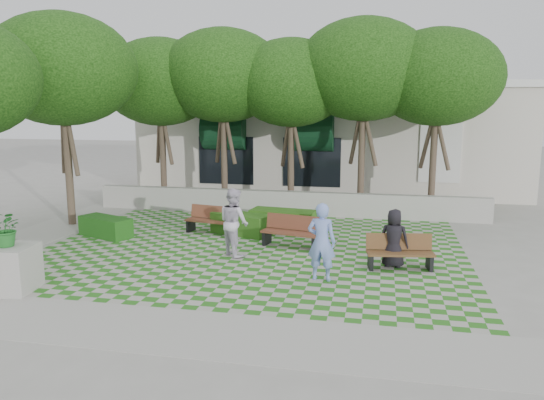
% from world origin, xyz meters
% --- Properties ---
extents(ground, '(90.00, 90.00, 0.00)m').
position_xyz_m(ground, '(0.00, 0.00, 0.00)').
color(ground, gray).
rests_on(ground, ground).
extents(lawn, '(12.00, 12.00, 0.00)m').
position_xyz_m(lawn, '(0.00, 1.00, 0.01)').
color(lawn, '#2B721E').
rests_on(lawn, ground).
extents(sidewalk_south, '(16.00, 2.00, 0.01)m').
position_xyz_m(sidewalk_south, '(0.00, -4.70, 0.01)').
color(sidewalk_south, '#9E9B93').
rests_on(sidewalk_south, ground).
extents(sidewalk_west, '(2.00, 12.00, 0.01)m').
position_xyz_m(sidewalk_west, '(-7.20, 1.00, 0.01)').
color(sidewalk_west, '#9E9B93').
rests_on(sidewalk_west, ground).
extents(retaining_wall, '(15.00, 0.36, 0.90)m').
position_xyz_m(retaining_wall, '(0.00, 6.20, 0.45)').
color(retaining_wall, '#9E9B93').
rests_on(retaining_wall, ground).
extents(bench_east, '(1.75, 0.82, 0.88)m').
position_xyz_m(bench_east, '(4.13, 0.07, 0.42)').
color(bench_east, brown).
rests_on(bench_east, ground).
extents(bench_mid, '(1.84, 0.95, 0.92)m').
position_xyz_m(bench_mid, '(1.07, 1.61, 0.44)').
color(bench_mid, brown).
rests_on(bench_mid, ground).
extents(bench_west, '(1.74, 0.84, 0.88)m').
position_xyz_m(bench_west, '(-1.78, 2.76, 0.42)').
color(bench_west, brown).
rests_on(bench_west, ground).
extents(hedge_midright, '(2.20, 1.12, 0.74)m').
position_xyz_m(hedge_midright, '(0.47, 3.37, 0.37)').
color(hedge_midright, '#244F15').
rests_on(hedge_midright, ground).
extents(hedge_midleft, '(2.09, 1.42, 0.68)m').
position_xyz_m(hedge_midleft, '(-0.79, 2.79, 0.34)').
color(hedge_midleft, '#224E15').
rests_on(hedge_midleft, ground).
extents(hedge_west, '(1.94, 1.36, 0.63)m').
position_xyz_m(hedge_west, '(-4.93, 1.60, 0.32)').
color(hedge_west, '#174813').
rests_on(hedge_west, ground).
extents(planter_front, '(1.17, 1.17, 1.84)m').
position_xyz_m(planter_front, '(-4.46, -3.43, 0.75)').
color(planter_front, '#9E9B93').
rests_on(planter_front, ground).
extents(person_blue, '(0.73, 0.53, 1.88)m').
position_xyz_m(person_blue, '(2.27, -1.23, 0.94)').
color(person_blue, '#7992DC').
rests_on(person_blue, ground).
extents(person_dark, '(0.80, 0.57, 1.52)m').
position_xyz_m(person_dark, '(3.97, 0.20, 0.76)').
color(person_dark, black).
rests_on(person_dark, ground).
extents(person_white, '(1.16, 1.15, 1.89)m').
position_xyz_m(person_white, '(-0.34, 0.40, 0.94)').
color(person_white, silver).
rests_on(person_white, ground).
extents(tree_row, '(17.70, 13.40, 7.41)m').
position_xyz_m(tree_row, '(-1.86, 5.95, 5.18)').
color(tree_row, '#47382B').
rests_on(tree_row, ground).
extents(building, '(18.00, 8.92, 5.15)m').
position_xyz_m(building, '(0.93, 14.08, 2.52)').
color(building, beige).
rests_on(building, ground).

